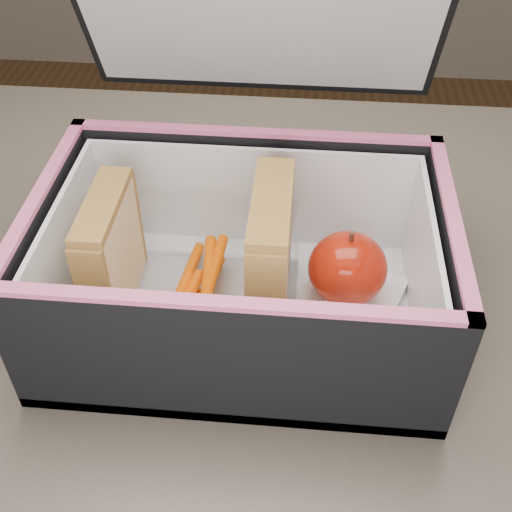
% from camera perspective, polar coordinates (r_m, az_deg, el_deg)
% --- Properties ---
extents(kitchen_table, '(1.20, 0.80, 0.75)m').
position_cam_1_polar(kitchen_table, '(0.63, 2.37, -11.52)').
color(kitchen_table, brown).
rests_on(kitchen_table, ground).
extents(lunch_bag, '(0.32, 0.30, 0.31)m').
position_cam_1_polar(lunch_bag, '(0.52, -1.15, 0.14)').
color(lunch_bag, black).
rests_on(lunch_bag, kitchen_table).
extents(plastic_tub, '(0.17, 0.12, 0.07)m').
position_cam_1_polar(plastic_tub, '(0.53, -5.75, -1.63)').
color(plastic_tub, white).
rests_on(plastic_tub, lunch_bag).
extents(sandwich_left, '(0.03, 0.09, 0.10)m').
position_cam_1_polar(sandwich_left, '(0.53, -12.76, 0.31)').
color(sandwich_left, '#D5B480').
rests_on(sandwich_left, plastic_tub).
extents(sandwich_right, '(0.03, 0.11, 0.12)m').
position_cam_1_polar(sandwich_right, '(0.51, 1.29, -0.06)').
color(sandwich_right, '#D5B480').
rests_on(sandwich_right, plastic_tub).
extents(carrot_sticks, '(0.05, 0.14, 0.03)m').
position_cam_1_polar(carrot_sticks, '(0.54, -5.34, -3.10)').
color(carrot_sticks, '#DA5D00').
rests_on(carrot_sticks, plastic_tub).
extents(paper_napkin, '(0.10, 0.11, 0.01)m').
position_cam_1_polar(paper_napkin, '(0.56, 8.35, -3.75)').
color(paper_napkin, white).
rests_on(paper_napkin, lunch_bag).
extents(red_apple, '(0.08, 0.08, 0.07)m').
position_cam_1_polar(red_apple, '(0.53, 8.13, -1.10)').
color(red_apple, maroon).
rests_on(red_apple, paper_napkin).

